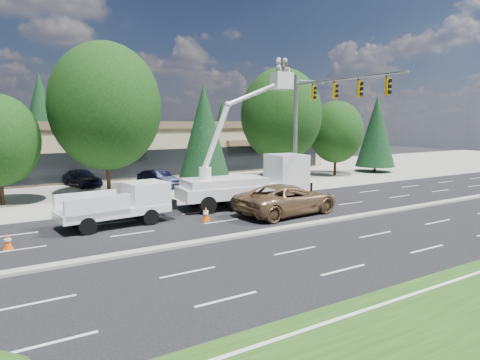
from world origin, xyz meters
TOP-DOWN VIEW (x-y plane):
  - ground at (0.00, 0.00)m, footprint 140.00×140.00m
  - concrete_apron at (0.00, 20.00)m, footprint 140.00×22.00m
  - road_median at (0.00, 0.00)m, footprint 120.00×0.55m
  - strip_mall at (0.00, 29.97)m, footprint 50.40×15.40m
  - tree_front_d at (-3.00, 15.00)m, footprint 8.07×8.07m
  - tree_front_e at (5.00, 15.00)m, footprint 4.35×4.35m
  - tree_front_f at (13.00, 15.00)m, footprint 7.49×7.49m
  - tree_front_g at (20.00, 15.00)m, footprint 5.48×5.48m
  - tree_front_h at (26.00, 15.00)m, footprint 4.20×4.20m
  - tree_back_b at (-4.00, 42.00)m, footprint 5.86×5.86m
  - tree_back_c at (10.00, 42.00)m, footprint 3.87×3.87m
  - tree_back_d at (22.00, 42.00)m, footprint 4.45×4.45m
  - signal_mast at (10.03, 7.04)m, footprint 2.76×10.16m
  - utility_pickup at (-4.88, 5.36)m, footprint 5.88×2.69m
  - bucket_truck at (4.22, 6.11)m, footprint 8.88×3.47m
  - traffic_cone_a at (-10.38, 3.52)m, footprint 0.40×0.40m
  - traffic_cone_b at (-0.71, 3.75)m, footprint 0.40×0.40m
  - traffic_cone_c at (-0.45, 4.21)m, footprint 0.40×0.40m
  - traffic_cone_d at (7.18, 3.14)m, footprint 0.40×0.40m
  - minivan at (4.26, 2.80)m, footprint 6.73×3.54m
  - parked_car_west at (-3.74, 20.86)m, footprint 2.97×4.77m
  - parked_car_east at (1.57, 16.77)m, footprint 2.46×4.63m

SIDE VIEW (x-z plane):
  - ground at x=0.00m, z-range 0.00..0.00m
  - concrete_apron at x=0.00m, z-range 0.00..0.01m
  - road_median at x=0.00m, z-range 0.00..0.12m
  - traffic_cone_a at x=-10.38m, z-range -0.01..0.69m
  - traffic_cone_b at x=-0.71m, z-range -0.01..0.69m
  - traffic_cone_c at x=-0.45m, z-range -0.01..0.69m
  - traffic_cone_d at x=7.18m, z-range -0.01..0.69m
  - parked_car_east at x=1.57m, z-range 0.00..1.45m
  - parked_car_west at x=-3.74m, z-range 0.00..1.52m
  - utility_pickup at x=-4.88m, z-range -0.19..1.99m
  - minivan at x=4.26m, z-range 0.00..1.81m
  - bucket_truck at x=4.22m, z-range -2.69..6.89m
  - strip_mall at x=0.00m, z-range 0.08..5.58m
  - tree_back_c at x=10.00m, z-range 0.28..7.91m
  - tree_front_h at x=26.00m, z-range 0.30..8.59m
  - tree_front_g at x=20.00m, z-range 0.65..8.24m
  - tree_front_e at x=5.00m, z-range 0.31..8.89m
  - tree_back_d at x=22.00m, z-range 0.32..9.09m
  - signal_mast at x=10.03m, z-range 1.56..10.56m
  - tree_front_f at x=13.00m, z-range 0.89..11.28m
  - tree_back_b at x=-4.00m, z-range 0.42..11.97m
  - tree_front_d at x=-3.00m, z-range 0.96..12.15m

